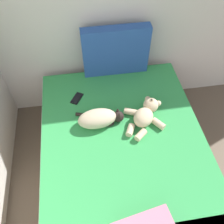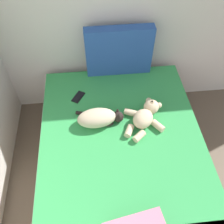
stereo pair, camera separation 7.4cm
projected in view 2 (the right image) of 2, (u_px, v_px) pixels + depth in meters
bed at (122, 161)px, 2.28m from camera, size 1.45×1.96×0.57m
patterned_cushion at (119, 51)px, 2.42m from camera, size 0.66×0.11×0.52m
cat at (99, 118)px, 2.14m from camera, size 0.43×0.25×0.15m
teddy_bear at (145, 116)px, 2.17m from camera, size 0.38×0.43×0.15m
cell_phone at (78, 97)px, 2.38m from camera, size 0.14×0.16×0.01m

